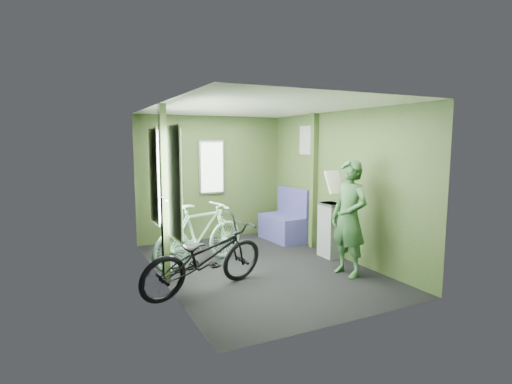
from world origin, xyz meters
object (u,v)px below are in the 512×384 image
at_px(waste_box, 330,230).
at_px(passenger, 349,218).
at_px(bench_seat, 283,225).
at_px(bicycle_black, 207,292).
at_px(bicycle_mint, 201,265).

bearing_deg(waste_box, passenger, -110.57).
height_order(waste_box, bench_seat, bench_seat).
relative_size(passenger, waste_box, 1.83).
relative_size(waste_box, bench_seat, 0.89).
bearing_deg(waste_box, bench_seat, 95.06).
height_order(bicycle_black, bicycle_mint, bicycle_black).
relative_size(bicycle_black, passenger, 1.09).
relative_size(passenger, bench_seat, 1.63).
relative_size(bicycle_mint, waste_box, 1.83).
xyz_separation_m(bicycle_mint, passenger, (1.69, -1.30, 0.80)).
relative_size(bicycle_black, waste_box, 1.99).
distance_m(passenger, waste_box, 0.95).
bearing_deg(passenger, bench_seat, 166.95).
bearing_deg(bicycle_mint, passenger, -145.69).
xyz_separation_m(passenger, waste_box, (0.31, 0.82, -0.36)).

